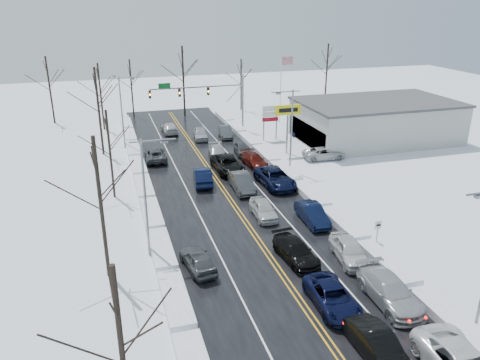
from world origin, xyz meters
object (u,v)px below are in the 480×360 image
object	(u,v)px
traffic_signal_mast	(208,94)
dealership_building	(376,120)
tires_plus_sign	(288,113)
flagpole	(282,84)
oncoming_car_0	(203,183)

from	to	relation	value
traffic_signal_mast	dealership_building	world-z (taller)	traffic_signal_mast
tires_plus_sign	traffic_signal_mast	bearing A→B (deg)	120.46
traffic_signal_mast	tires_plus_sign	size ratio (longest dim) A/B	2.21
tires_plus_sign	dealership_building	size ratio (longest dim) A/B	0.29
tires_plus_sign	dealership_building	bearing A→B (deg)	8.47
tires_plus_sign	dealership_building	distance (m)	13.82
flagpole	dealership_building	distance (m)	15.24
tires_plus_sign	flagpole	distance (m)	14.79
flagpole	oncoming_car_0	size ratio (longest dim) A/B	2.00
dealership_building	oncoming_car_0	world-z (taller)	dealership_building
flagpole	dealership_building	size ratio (longest dim) A/B	0.49
oncoming_car_0	tires_plus_sign	bearing A→B (deg)	-142.44
flagpole	tires_plus_sign	bearing A→B (deg)	-108.44
dealership_building	traffic_signal_mast	bearing A→B (deg)	154.05
flagpole	dealership_building	xyz separation A→B (m)	(8.80, -12.00, -3.27)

